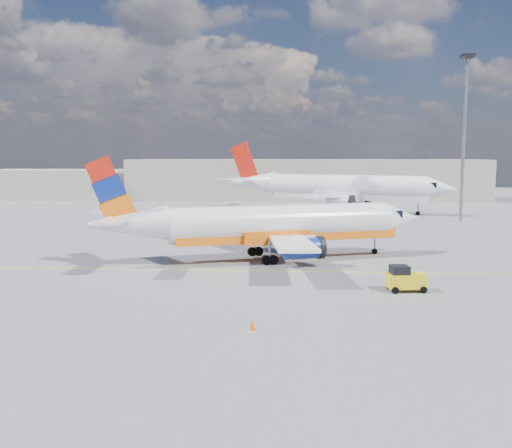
# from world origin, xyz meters

# --- Properties ---
(ground) EXTENTS (240.00, 240.00, 0.00)m
(ground) POSITION_xyz_m (0.00, 0.00, 0.00)
(ground) COLOR slate
(ground) RESTS_ON ground
(taxi_line) EXTENTS (70.00, 0.15, 0.01)m
(taxi_line) POSITION_xyz_m (0.00, 3.00, 0.01)
(taxi_line) COLOR yellow
(taxi_line) RESTS_ON ground
(terminal_main) EXTENTS (70.00, 14.00, 8.00)m
(terminal_main) POSITION_xyz_m (5.00, 75.00, 4.00)
(terminal_main) COLOR beige
(terminal_main) RESTS_ON ground
(terminal_annex) EXTENTS (26.00, 10.00, 6.00)m
(terminal_annex) POSITION_xyz_m (-45.00, 72.00, 3.00)
(terminal_annex) COLOR beige
(terminal_annex) RESTS_ON ground
(main_jet) EXTENTS (29.42, 22.30, 8.95)m
(main_jet) POSITION_xyz_m (0.41, 7.93, 2.98)
(main_jet) COLOR white
(main_jet) RESTS_ON ground
(second_jet) EXTENTS (36.50, 27.58, 11.17)m
(second_jet) POSITION_xyz_m (9.60, 49.78, 3.72)
(second_jet) COLOR white
(second_jet) RESTS_ON ground
(gse_tug) EXTENTS (2.60, 1.81, 1.74)m
(gse_tug) POSITION_xyz_m (9.52, -3.01, 0.82)
(gse_tug) COLOR black
(gse_tug) RESTS_ON ground
(traffic_cone) EXTENTS (0.43, 0.43, 0.60)m
(traffic_cone) POSITION_xyz_m (0.09, -12.15, 0.29)
(traffic_cone) COLOR white
(traffic_cone) RESTS_ON ground
(floodlight_mast) EXTENTS (1.62, 1.62, 22.13)m
(floodlight_mast) POSITION_xyz_m (25.17, 38.52, 13.26)
(floodlight_mast) COLOR gray
(floodlight_mast) RESTS_ON ground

